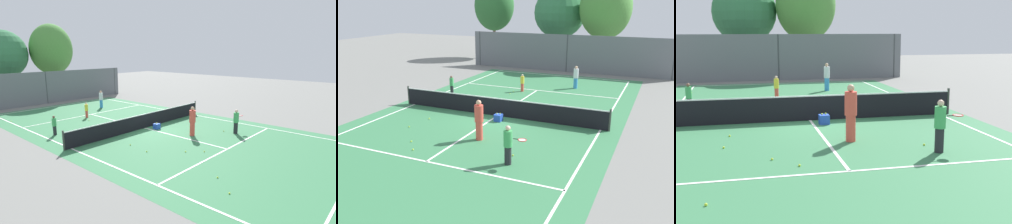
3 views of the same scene
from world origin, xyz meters
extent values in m
plane|color=slate|center=(0.00, 0.00, 0.00)|extent=(80.00, 80.00, 0.00)
cube|color=#387A4C|center=(0.00, 0.00, 0.00)|extent=(13.00, 25.00, 0.00)
cube|color=white|center=(-5.50, 0.00, 0.01)|extent=(0.10, 24.00, 0.01)
cube|color=white|center=(5.50, 0.00, 0.01)|extent=(0.10, 24.00, 0.01)
cube|color=white|center=(0.00, 12.00, 0.01)|extent=(11.00, 0.10, 0.01)
cube|color=white|center=(0.00, -6.40, 0.01)|extent=(11.00, 0.10, 0.01)
cube|color=white|center=(0.00, 6.40, 0.01)|extent=(11.00, 0.10, 0.01)
cube|color=white|center=(0.00, 0.00, 0.01)|extent=(0.10, 12.80, 0.01)
cylinder|color=#333833|center=(-5.90, 0.00, 0.55)|extent=(0.10, 0.10, 1.10)
cylinder|color=#333833|center=(5.90, 0.00, 0.55)|extent=(0.10, 0.10, 1.10)
cube|color=black|center=(0.00, 0.00, 0.47)|extent=(11.80, 0.03, 0.95)
cube|color=white|center=(0.00, 0.00, 0.97)|extent=(11.80, 0.04, 0.05)
cube|color=slate|center=(0.00, 14.00, 1.60)|extent=(18.00, 0.06, 3.20)
cylinder|color=#3F4447|center=(-8.50, 14.00, 1.60)|extent=(0.12, 0.12, 3.20)
cylinder|color=#3F4447|center=(0.00, 14.00, 1.60)|extent=(0.12, 0.12, 3.20)
cylinder|color=#3F4447|center=(8.50, 14.00, 1.60)|extent=(0.12, 0.12, 3.20)
cylinder|color=brown|center=(-2.12, 18.62, 1.50)|extent=(0.41, 0.41, 3.00)
sphere|color=#337547|center=(-2.12, 18.62, 4.86)|extent=(4.95, 4.95, 4.95)
cylinder|color=brown|center=(-9.46, 19.13, 1.76)|extent=(0.29, 0.29, 3.52)
ellipsoid|color=#2D6B33|center=(-9.46, 19.13, 5.45)|extent=(4.30, 3.73, 5.16)
cylinder|color=brown|center=(2.45, 17.24, 1.65)|extent=(0.36, 0.36, 3.30)
ellipsoid|color=#4C8E3D|center=(2.45, 17.24, 5.36)|extent=(4.58, 4.36, 5.50)
cylinder|color=#E54C3F|center=(-0.84, 5.71, 0.28)|extent=(0.20, 0.20, 0.56)
cylinder|color=yellow|center=(-0.84, 5.71, 0.80)|extent=(0.26, 0.26, 0.49)
sphere|color=beige|center=(-0.84, 5.71, 1.12)|extent=(0.15, 0.15, 0.15)
cylinder|color=#232328|center=(2.97, -5.31, 0.36)|extent=(0.27, 0.27, 0.72)
cylinder|color=#3FA559|center=(2.97, -5.31, 1.04)|extent=(0.33, 0.33, 0.63)
sphere|color=beige|center=(2.97, -5.31, 1.46)|extent=(0.20, 0.20, 0.20)
cylinder|color=black|center=(3.29, -5.30, 1.07)|extent=(0.20, 0.04, 0.03)
torus|color=red|center=(3.54, -5.29, 1.07)|extent=(0.34, 0.34, 0.03)
cylinder|color=silver|center=(3.54, -5.29, 1.07)|extent=(0.29, 0.29, 0.00)
cylinder|color=#388CD8|center=(2.27, 8.11, 0.37)|extent=(0.27, 0.27, 0.75)
cylinder|color=silver|center=(2.27, 8.11, 1.07)|extent=(0.34, 0.34, 0.65)
sphere|color=tan|center=(2.27, 8.11, 1.50)|extent=(0.20, 0.20, 0.20)
cylinder|color=#E54C3F|center=(0.77, -3.49, 0.43)|extent=(0.31, 0.31, 0.86)
cylinder|color=#E54C3F|center=(0.77, -3.49, 1.23)|extent=(0.39, 0.39, 0.75)
sphere|color=tan|center=(0.77, -3.49, 1.72)|extent=(0.23, 0.23, 0.23)
cylinder|color=#232328|center=(-4.83, 3.09, 0.29)|extent=(0.21, 0.21, 0.58)
cylinder|color=#3FA559|center=(-4.83, 3.09, 0.83)|extent=(0.27, 0.27, 0.51)
sphere|color=brown|center=(-4.83, 3.09, 1.17)|extent=(0.16, 0.16, 0.16)
cube|color=blue|center=(0.42, -0.77, 0.18)|extent=(0.37, 0.38, 0.36)
sphere|color=#CCE533|center=(0.34, -0.77, 0.39)|extent=(0.07, 0.07, 0.07)
sphere|color=#CCE533|center=(0.49, -0.71, 0.39)|extent=(0.07, 0.07, 0.07)
sphere|color=#CCE533|center=(-1.30, 5.28, 0.03)|extent=(0.07, 0.07, 0.07)
sphere|color=#CCE533|center=(4.80, 2.01, 0.03)|extent=(0.07, 0.07, 0.07)
sphere|color=#CCE533|center=(-3.03, -1.99, 0.03)|extent=(0.07, 0.07, 0.07)
sphere|color=#CCE533|center=(-5.33, 8.82, 0.03)|extent=(0.07, 0.07, 0.07)
sphere|color=#CCE533|center=(-3.17, -3.45, 0.03)|extent=(0.07, 0.07, 0.07)
sphere|color=#CCE533|center=(2.85, -4.53, 0.03)|extent=(0.07, 0.07, 0.07)
sphere|color=#CCE533|center=(-1.31, 4.69, 0.03)|extent=(0.07, 0.07, 0.07)
sphere|color=#CCE533|center=(-1.84, -4.98, 0.03)|extent=(0.07, 0.07, 0.07)
sphere|color=#CCE533|center=(-1.18, -5.71, 0.03)|extent=(0.07, 0.07, 0.07)
sphere|color=#CCE533|center=(4.63, 1.32, 0.03)|extent=(0.07, 0.07, 0.07)
camera|label=1|loc=(-12.78, -13.34, 5.16)|focal=29.73mm
camera|label=2|loc=(8.08, -16.86, 5.96)|focal=38.80mm
camera|label=3|loc=(-2.55, -16.57, 3.54)|focal=46.39mm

